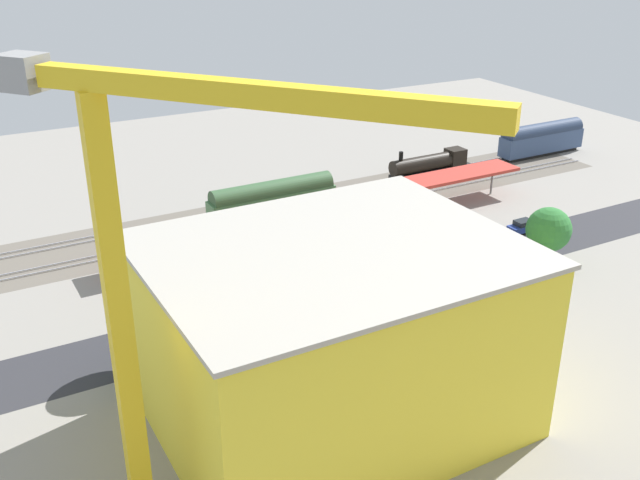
# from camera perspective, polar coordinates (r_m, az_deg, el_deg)

# --- Properties ---
(ground_plane) EXTENTS (170.19, 170.19, 0.00)m
(ground_plane) POSITION_cam_1_polar(r_m,az_deg,el_deg) (90.36, 4.94, -2.06)
(ground_plane) COLOR gray
(ground_plane) RESTS_ON ground
(rail_bed) EXTENTS (106.60, 16.23, 0.01)m
(rail_bed) POSITION_cam_1_polar(r_m,az_deg,el_deg) (108.23, -1.50, 2.54)
(rail_bed) COLOR #665E54
(rail_bed) RESTS_ON ground
(street_asphalt) EXTENTS (106.51, 10.79, 0.01)m
(street_asphalt) POSITION_cam_1_polar(r_m,az_deg,el_deg) (87.46, 6.33, -3.04)
(street_asphalt) COLOR #2D2D33
(street_asphalt) RESTS_ON ground
(track_rails) EXTENTS (106.36, 9.80, 0.12)m
(track_rails) POSITION_cam_1_polar(r_m,az_deg,el_deg) (108.17, -1.50, 2.62)
(track_rails) COLOR #9E9EA8
(track_rails) RESTS_ON ground
(platform_canopy_near) EXTENTS (62.22, 6.22, 4.52)m
(platform_canopy_near) POSITION_cam_1_polar(r_m,az_deg,el_deg) (99.52, 1.22, 3.21)
(platform_canopy_near) COLOR #B73328
(platform_canopy_near) RESTS_ON ground
(locomotive) EXTENTS (15.68, 2.86, 4.92)m
(locomotive) POSITION_cam_1_polar(r_m,az_deg,el_deg) (123.34, 8.77, 5.85)
(locomotive) COLOR black
(locomotive) RESTS_ON ground
(passenger_coach) EXTENTS (17.60, 3.45, 5.85)m
(passenger_coach) POSITION_cam_1_polar(r_m,az_deg,el_deg) (138.25, 16.92, 7.62)
(passenger_coach) COLOR black
(passenger_coach) RESTS_ON ground
(freight_coach_far) EXTENTS (18.63, 3.46, 6.19)m
(freight_coach_far) POSITION_cam_1_polar(r_m,az_deg,el_deg) (101.96, -3.72, 3.07)
(freight_coach_far) COLOR black
(freight_coach_far) RESTS_ON ground
(parked_car_0) EXTENTS (4.33, 1.91, 1.79)m
(parked_car_0) POSITION_cam_1_polar(r_m,az_deg,el_deg) (103.11, 15.54, 0.98)
(parked_car_0) COLOR black
(parked_car_0) RESTS_ON ground
(parked_car_1) EXTENTS (4.43, 1.88, 1.69)m
(parked_car_1) POSITION_cam_1_polar(r_m,az_deg,el_deg) (97.06, 11.96, -0.12)
(parked_car_1) COLOR black
(parked_car_1) RESTS_ON ground
(parked_car_2) EXTENTS (4.75, 1.86, 1.67)m
(parked_car_2) POSITION_cam_1_polar(r_m,az_deg,el_deg) (92.68, 8.48, -1.05)
(parked_car_2) COLOR black
(parked_car_2) RESTS_ON ground
(parked_car_3) EXTENTS (4.25, 1.91, 1.79)m
(parked_car_3) POSITION_cam_1_polar(r_m,az_deg,el_deg) (88.47, 4.22, -2.06)
(parked_car_3) COLOR black
(parked_car_3) RESTS_ON ground
(construction_building) EXTENTS (28.81, 23.15, 15.50)m
(construction_building) POSITION_cam_1_polar(r_m,az_deg,el_deg) (60.62, 0.98, -7.60)
(construction_building) COLOR yellow
(construction_building) RESTS_ON ground
(construction_roof_slab) EXTENTS (29.42, 23.76, 0.40)m
(construction_roof_slab) POSITION_cam_1_polar(r_m,az_deg,el_deg) (56.87, 1.04, -0.75)
(construction_roof_slab) COLOR #ADA89E
(construction_roof_slab) RESTS_ON construction_building
(tower_crane) EXTENTS (19.03, 22.76, 32.58)m
(tower_crane) POSITION_cam_1_polar(r_m,az_deg,el_deg) (43.88, -13.12, -3.54)
(tower_crane) COLOR gray
(tower_crane) RESTS_ON ground
(box_truck_0) EXTENTS (8.57, 2.77, 3.68)m
(box_truck_0) POSITION_cam_1_polar(r_m,az_deg,el_deg) (75.78, -7.34, -6.11)
(box_truck_0) COLOR black
(box_truck_0) RESTS_ON ground
(street_tree_0) EXTENTS (4.84, 4.84, 6.95)m
(street_tree_0) POSITION_cam_1_polar(r_m,az_deg,el_deg) (76.44, 1.75, -3.28)
(street_tree_0) COLOR brown
(street_tree_0) RESTS_ON ground
(street_tree_1) EXTENTS (5.79, 5.79, 7.45)m
(street_tree_1) POSITION_cam_1_polar(r_m,az_deg,el_deg) (72.81, -4.05, -4.79)
(street_tree_1) COLOR brown
(street_tree_1) RESTS_ON ground
(street_tree_2) EXTENTS (4.43, 4.43, 7.57)m
(street_tree_2) POSITION_cam_1_polar(r_m,az_deg,el_deg) (69.06, -11.33, -6.19)
(street_tree_2) COLOR brown
(street_tree_2) RESTS_ON ground
(street_tree_3) EXTENTS (5.52, 5.52, 7.32)m
(street_tree_3) POSITION_cam_1_polar(r_m,az_deg,el_deg) (93.20, 17.41, 0.78)
(street_tree_3) COLOR brown
(street_tree_3) RESTS_ON ground
(street_tree_4) EXTENTS (5.89, 5.89, 8.58)m
(street_tree_4) POSITION_cam_1_polar(r_m,az_deg,el_deg) (69.59, -13.96, -5.95)
(street_tree_4) COLOR brown
(street_tree_4) RESTS_ON ground
(traffic_light) EXTENTS (0.50, 0.36, 6.74)m
(traffic_light) POSITION_cam_1_polar(r_m,az_deg,el_deg) (85.34, 11.56, -0.80)
(traffic_light) COLOR #333333
(traffic_light) RESTS_ON ground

